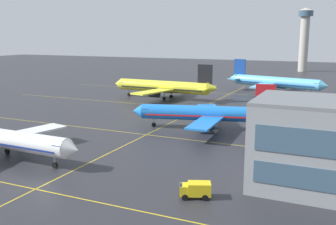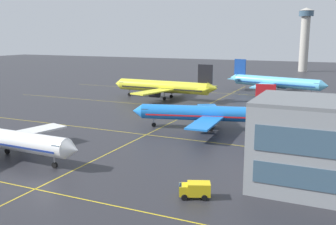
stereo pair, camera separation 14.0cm
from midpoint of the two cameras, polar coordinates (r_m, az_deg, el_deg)
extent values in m
plane|color=#28282D|center=(59.55, -17.65, -10.03)|extent=(600.00, 600.00, 0.00)
cylinder|color=white|center=(72.94, -23.20, -3.54)|extent=(28.24, 3.98, 3.35)
cone|color=white|center=(62.50, -13.92, -5.32)|extent=(2.36, 3.33, 3.28)
cube|color=white|center=(78.59, -19.51, -2.65)|extent=(7.49, 13.91, 0.35)
cylinder|color=navy|center=(76.17, -20.44, -4.03)|extent=(3.03, 1.92, 1.85)
cube|color=#385166|center=(63.64, -15.35, -4.64)|extent=(1.65, 3.11, 0.62)
cube|color=navy|center=(73.04, -23.18, -3.86)|extent=(25.99, 3.96, 0.32)
cylinder|color=#99999E|center=(65.53, -16.40, -6.65)|extent=(0.25, 0.25, 1.45)
cylinder|color=black|center=(65.82, -16.36, -7.45)|extent=(0.98, 0.42, 0.97)
cylinder|color=#99999E|center=(76.21, -22.66, -4.57)|extent=(0.25, 0.25, 1.45)
cylinder|color=black|center=(76.46, -22.61, -5.27)|extent=(0.98, 0.42, 0.97)
cylinder|color=blue|center=(88.93, 5.24, -0.08)|extent=(28.73, 10.75, 3.42)
cone|color=blue|center=(91.39, -4.54, 0.23)|extent=(3.13, 3.84, 3.35)
cone|color=blue|center=(89.13, 15.46, -0.19)|extent=(3.62, 3.89, 3.25)
cube|color=red|center=(88.25, 14.08, 2.33)|extent=(4.26, 1.43, 5.40)
cube|color=blue|center=(91.59, 14.12, 0.18)|extent=(3.99, 5.27, 0.22)
cube|color=blue|center=(86.31, 14.39, -0.49)|extent=(3.99, 5.27, 0.22)
cube|color=blue|center=(96.48, 6.12, 0.46)|extent=(10.30, 14.16, 0.36)
cube|color=blue|center=(81.51, 5.45, -1.52)|extent=(5.37, 13.73, 0.36)
cylinder|color=blue|center=(93.86, 5.34, -0.55)|extent=(3.45, 2.62, 1.89)
cylinder|color=blue|center=(84.74, 4.86, -1.83)|extent=(3.45, 2.62, 1.89)
cube|color=#385166|center=(90.82, -3.28, 0.50)|extent=(2.38, 3.46, 0.63)
cube|color=red|center=(89.02, 5.24, -0.35)|extent=(26.51, 10.18, 0.32)
cylinder|color=#99999E|center=(90.98, -2.15, -1.21)|extent=(0.25, 0.25, 1.49)
cylinder|color=black|center=(91.20, -2.15, -1.81)|extent=(1.06, 0.65, 0.99)
cylinder|color=#99999E|center=(91.56, 6.46, -1.19)|extent=(0.25, 0.25, 1.49)
cylinder|color=black|center=(91.78, 6.44, -1.80)|extent=(1.06, 0.65, 0.99)
cylinder|color=#99999E|center=(87.00, 6.28, -1.85)|extent=(0.25, 0.25, 1.49)
cylinder|color=black|center=(87.22, 6.27, -2.48)|extent=(1.06, 0.65, 0.99)
cylinder|color=yellow|center=(131.64, -0.87, 3.86)|extent=(32.89, 4.93, 3.89)
cone|color=yellow|center=(140.57, -7.33, 4.24)|extent=(2.78, 3.90, 3.82)
cone|color=yellow|center=(124.44, 6.55, 3.55)|extent=(3.39, 3.80, 3.70)
cube|color=black|center=(124.86, 5.44, 5.63)|extent=(4.93, 0.52, 6.15)
cube|color=yellow|center=(128.04, 6.11, 3.77)|extent=(3.45, 5.43, 0.25)
cube|color=yellow|center=(122.34, 5.10, 3.45)|extent=(3.45, 5.43, 0.25)
cube|color=yellow|center=(139.02, 1.15, 3.99)|extent=(7.96, 16.07, 0.41)
cube|color=yellow|center=(123.62, -2.30, 3.08)|extent=(8.84, 16.20, 0.41)
cylinder|color=black|center=(136.70, 0.08, 3.31)|extent=(3.55, 2.26, 2.15)
cylinder|color=black|center=(127.33, -2.05, 2.72)|extent=(3.55, 2.26, 2.15)
cube|color=#385166|center=(139.22, -6.53, 4.42)|extent=(1.96, 3.64, 0.72)
cube|color=black|center=(131.70, -0.87, 3.65)|extent=(30.27, 4.88, 0.37)
cylinder|color=#99999E|center=(138.52, -5.78, 3.12)|extent=(0.29, 0.29, 1.69)
cylinder|color=black|center=(138.68, -5.77, 2.66)|extent=(1.14, 0.50, 1.13)
cylinder|color=#99999E|center=(133.43, 0.44, 2.87)|extent=(0.29, 0.29, 1.69)
cylinder|color=black|center=(133.60, 0.44, 2.39)|extent=(1.14, 0.50, 1.13)
cylinder|color=#99999E|center=(128.71, -0.60, 2.56)|extent=(0.29, 0.29, 1.69)
cylinder|color=black|center=(128.89, -0.60, 2.07)|extent=(1.14, 0.50, 1.13)
cylinder|color=#5BB7E5|center=(149.88, 15.55, 4.35)|extent=(32.62, 12.32, 3.89)
cone|color=#5BB7E5|center=(143.61, 22.00, 3.66)|extent=(3.56, 4.37, 3.81)
cone|color=#5BB7E5|center=(158.00, 9.59, 5.08)|extent=(4.13, 4.42, 3.69)
cube|color=navy|center=(156.29, 10.49, 6.61)|extent=(4.84, 1.64, 6.14)
cube|color=#5BB7E5|center=(154.29, 9.70, 4.93)|extent=(4.55, 5.99, 0.25)
cube|color=#5BB7E5|center=(159.61, 10.81, 5.10)|extent=(4.55, 5.99, 0.25)
cube|color=#5BB7E5|center=(142.55, 13.71, 3.86)|extent=(6.16, 15.62, 0.41)
cube|color=#5BB7E5|center=(158.28, 16.50, 4.42)|extent=(11.74, 16.09, 0.41)
cylinder|color=#5BB7E5|center=(145.22, 14.71, 3.41)|extent=(3.92, 2.98, 2.15)
cylinder|color=#5BB7E5|center=(154.87, 16.40, 3.79)|extent=(3.92, 2.98, 2.15)
cube|color=#385166|center=(144.27, 21.13, 3.98)|extent=(2.71, 3.93, 0.72)
cube|color=navy|center=(149.94, 15.54, 4.16)|extent=(30.10, 11.67, 0.37)
cylinder|color=#99999E|center=(145.31, 20.28, 2.86)|extent=(0.29, 0.29, 1.69)
cylinder|color=black|center=(145.46, 20.25, 2.42)|extent=(1.21, 0.74, 1.13)
cylinder|color=#99999E|center=(148.63, 14.36, 3.38)|extent=(0.29, 0.29, 1.69)
cylinder|color=black|center=(148.78, 14.34, 2.95)|extent=(1.21, 0.74, 1.13)
cylinder|color=#99999E|center=(153.42, 15.22, 3.57)|extent=(0.29, 0.29, 1.69)
cylinder|color=black|center=(153.57, 15.19, 3.15)|extent=(1.21, 0.74, 1.13)
cube|color=yellow|center=(58.20, -18.99, -10.61)|extent=(137.45, 0.20, 0.01)
cube|color=yellow|center=(84.17, -3.24, -3.28)|extent=(137.45, 0.20, 0.01)
cube|color=yellow|center=(114.08, 4.59, 0.55)|extent=(137.45, 0.20, 0.01)
cube|color=yellow|center=(145.52, 9.10, 2.76)|extent=(137.45, 0.20, 0.01)
cube|color=yellow|center=(98.85, 1.27, -1.08)|extent=(0.20, 146.98, 0.01)
cube|color=yellow|center=(52.15, 4.55, -11.12)|extent=(3.50, 2.91, 1.70)
cube|color=yellow|center=(52.15, 2.36, -11.27)|extent=(1.89, 2.16, 1.40)
cube|color=#385166|center=(52.02, 1.80, -10.91)|extent=(0.95, 1.62, 0.70)
cylinder|color=black|center=(53.30, 2.40, -11.58)|extent=(0.85, 0.57, 0.80)
cylinder|color=black|center=(51.55, 2.42, -12.39)|extent=(0.85, 0.57, 0.80)
cylinder|color=black|center=(53.39, 5.25, -11.58)|extent=(0.85, 0.57, 0.80)
cylinder|color=black|center=(51.64, 5.37, -12.39)|extent=(0.85, 0.57, 0.80)
cylinder|color=#ADA89E|center=(247.43, 19.33, 9.45)|extent=(5.20, 5.20, 32.28)
cylinder|color=#385166|center=(247.71, 19.60, 13.55)|extent=(8.40, 8.40, 3.20)
cone|color=#ADA89E|center=(247.86, 19.64, 14.13)|extent=(8.82, 8.82, 1.80)
camera|label=1|loc=(0.07, -90.05, -0.01)|focal=41.45mm
camera|label=2|loc=(0.07, 89.95, 0.01)|focal=41.45mm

